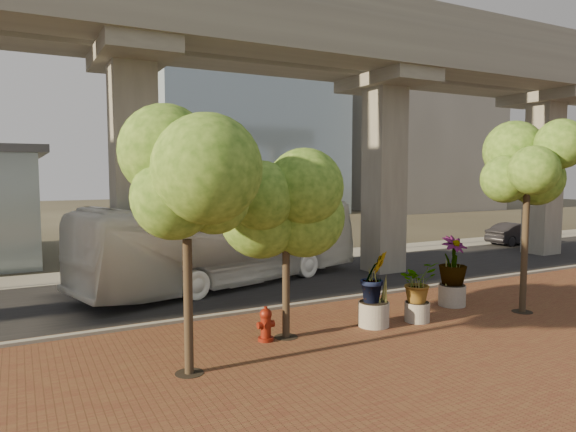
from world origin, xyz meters
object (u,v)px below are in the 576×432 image
transit_bus (228,243)px  fire_hydrant (266,324)px  parked_car (516,234)px  planter_front (418,285)px

transit_bus → fire_hydrant: 8.01m
transit_bus → fire_hydrant: size_ratio=13.30×
transit_bus → parked_car: (21.89, 2.56, -1.14)m
transit_bus → planter_front: 8.94m
fire_hydrant → planter_front: (5.22, -0.55, 0.72)m
transit_bus → parked_car: bearing=-99.0°
transit_bus → planter_front: bearing=-173.3°
parked_car → fire_hydrant: bearing=113.2°
parked_car → planter_front: size_ratio=2.23×
transit_bus → parked_car: 22.07m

